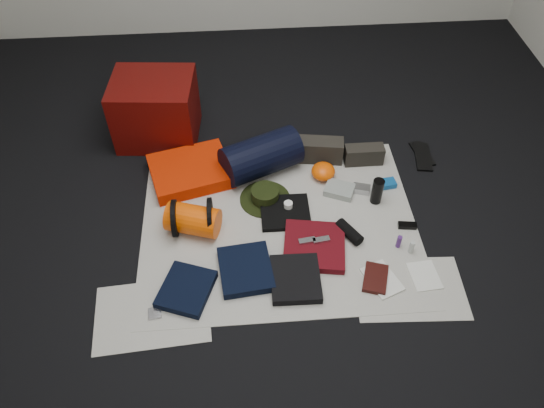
{
  "coord_description": "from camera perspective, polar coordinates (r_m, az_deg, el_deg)",
  "views": [
    {
      "loc": [
        -0.2,
        -2.01,
        2.38
      ],
      "look_at": [
        -0.04,
        0.07,
        0.1
      ],
      "focal_mm": 35.0,
      "sensor_mm": 36.0,
      "label": 1
    }
  ],
  "objects": [
    {
      "name": "hiking_boot_right",
      "position": [
        3.49,
        9.86,
        5.25
      ],
      "size": [
        0.25,
        0.09,
        0.13
      ],
      "primitive_type": "cube",
      "rotation": [
        0.0,
        0.0,
        0.0
      ],
      "color": "#2A2721",
      "rests_on": "newspaper_mat"
    },
    {
      "name": "boonie_crown",
      "position": [
        3.21,
        -0.76,
        1.05
      ],
      "size": [
        0.17,
        0.17,
        0.07
      ],
      "primitive_type": "cylinder",
      "color": "black",
      "rests_on": "boonie_brim"
    },
    {
      "name": "red_shirt",
      "position": [
        2.99,
        4.57,
        -4.54
      ],
      "size": [
        0.39,
        0.39,
        0.05
      ],
      "primitive_type": "cube",
      "rotation": [
        0.0,
        0.0,
        -0.16
      ],
      "color": "#530910",
      "rests_on": "newspaper_mat"
    },
    {
      "name": "stuff_sack",
      "position": [
        3.05,
        -8.49,
        -1.68
      ],
      "size": [
        0.34,
        0.26,
        0.17
      ],
      "primitive_type": "cylinder",
      "rotation": [
        0.0,
        1.57,
        -0.31
      ],
      "color": "#F35004",
      "rests_on": "newspaper_mat"
    },
    {
      "name": "hiking_boot_left",
      "position": [
        3.47,
        5.06,
        5.81
      ],
      "size": [
        0.32,
        0.16,
        0.15
      ],
      "primitive_type": "cube",
      "rotation": [
        0.0,
        0.0,
        -0.15
      ],
      "color": "#2A2721",
      "rests_on": "newspaper_mat"
    },
    {
      "name": "navy_duffel",
      "position": [
        3.34,
        -1.18,
        5.18
      ],
      "size": [
        0.55,
        0.43,
        0.25
      ],
      "primitive_type": "cylinder",
      "rotation": [
        0.0,
        1.57,
        0.42
      ],
      "color": "black",
      "rests_on": "newspaper_mat"
    },
    {
      "name": "sunglasses",
      "position": [
        3.19,
        14.34,
        -2.25
      ],
      "size": [
        0.11,
        0.06,
        0.03
      ],
      "primitive_type": "cube",
      "rotation": [
        0.0,
        0.0,
        -0.14
      ],
      "color": "black",
      "rests_on": "newspaper_mat"
    },
    {
      "name": "speaker",
      "position": [
        3.06,
        8.31,
        -2.99
      ],
      "size": [
        0.15,
        0.18,
        0.07
      ],
      "primitive_type": "cylinder",
      "rotation": [
        1.57,
        0.0,
        0.56
      ],
      "color": "black",
      "rests_on": "newspaper_mat"
    },
    {
      "name": "flip_flop_right",
      "position": [
        3.68,
        15.84,
        5.21
      ],
      "size": [
        0.12,
        0.25,
        0.01
      ],
      "primitive_type": "cube",
      "rotation": [
        0.0,
        0.0,
        0.15
      ],
      "color": "black",
      "rests_on": "floor"
    },
    {
      "name": "paperback_book",
      "position": [
        2.92,
        11.06,
        -7.85
      ],
      "size": [
        0.18,
        0.22,
        0.03
      ],
      "primitive_type": "cube",
      "rotation": [
        0.0,
        0.0,
        -0.32
      ],
      "color": "black",
      "rests_on": "newspaper_mat"
    },
    {
      "name": "sack_strap_right",
      "position": [
        3.03,
        -6.66,
        -1.32
      ],
      "size": [
        0.03,
        0.22,
        0.22
      ],
      "primitive_type": "cylinder",
      "rotation": [
        0.0,
        1.57,
        0.0
      ],
      "color": "black",
      "rests_on": "newspaper_mat"
    },
    {
      "name": "red_cabinet",
      "position": [
        3.64,
        -12.4,
        9.91
      ],
      "size": [
        0.56,
        0.48,
        0.44
      ],
      "primitive_type": "cube",
      "rotation": [
        0.0,
        0.0,
        -0.09
      ],
      "color": "#520806",
      "rests_on": "floor"
    },
    {
      "name": "sleeping_pad",
      "position": [
        3.39,
        -8.76,
        3.51
      ],
      "size": [
        0.57,
        0.51,
        0.09
      ],
      "primitive_type": "cube",
      "rotation": [
        0.0,
        0.0,
        0.26
      ],
      "color": "red",
      "rests_on": "newspaper_mat"
    },
    {
      "name": "trousers_charcoal",
      "position": [
        2.85,
        2.54,
        -8.04
      ],
      "size": [
        0.27,
        0.3,
        0.05
      ],
      "primitive_type": "cube",
      "rotation": [
        0.0,
        0.0,
        -0.02
      ],
      "color": "black",
      "rests_on": "newspaper_mat"
    },
    {
      "name": "compact_camera",
      "position": [
        3.32,
        9.6,
        1.61
      ],
      "size": [
        0.12,
        0.09,
        0.04
      ],
      "primitive_type": "cube",
      "rotation": [
        0.0,
        0.0,
        -0.29
      ],
      "color": "#A9A9AE",
      "rests_on": "newspaper_mat"
    },
    {
      "name": "map_printout",
      "position": [
        3.0,
        16.08,
        -7.41
      ],
      "size": [
        0.16,
        0.2,
        0.01
      ],
      "primitive_type": "cube",
      "rotation": [
        0.0,
        0.0,
        0.08
      ],
      "color": "silver",
      "rests_on": "newspaper_mat"
    },
    {
      "name": "newspaper_sheet_front_right",
      "position": [
        2.94,
        14.55,
        -8.78
      ],
      "size": [
        0.6,
        0.43,
        0.0
      ],
      "primitive_type": "cube",
      "rotation": [
        0.0,
        0.0,
        -0.05
      ],
      "color": "silver",
      "rests_on": "floor"
    },
    {
      "name": "energy_bar_a",
      "position": [
        2.97,
        3.79,
        -3.94
      ],
      "size": [
        0.1,
        0.05,
        0.01
      ],
      "primitive_type": "cube",
      "rotation": [
        0.0,
        0.0,
        0.14
      ],
      "color": "#A9A9AE",
      "rests_on": "red_shirt"
    },
    {
      "name": "tape_roll",
      "position": [
        3.15,
        1.76,
        -0.1
      ],
      "size": [
        0.05,
        0.05,
        0.04
      ],
      "primitive_type": "cylinder",
      "color": "white",
      "rests_on": "black_tshirt"
    },
    {
      "name": "cyan_case",
      "position": [
        3.39,
        12.2,
        2.15
      ],
      "size": [
        0.12,
        0.09,
        0.04
      ],
      "primitive_type": "cube",
      "rotation": [
        0.0,
        0.0,
        0.14
      ],
      "color": "#0E4E8C",
      "rests_on": "newspaper_mat"
    },
    {
      "name": "floor",
      "position": [
        3.13,
        0.79,
        -2.32
      ],
      "size": [
        4.5,
        4.5,
        0.02
      ],
      "primitive_type": "cube",
      "color": "black",
      "rests_on": "ground"
    },
    {
      "name": "boonie_brim",
      "position": [
        3.24,
        -0.75,
        0.54
      ],
      "size": [
        0.35,
        0.35,
        0.01
      ],
      "primitive_type": "cylinder",
      "rotation": [
        0.0,
        0.0,
        -0.15
      ],
      "color": "black",
      "rests_on": "newspaper_mat"
    },
    {
      "name": "sack_strap_left",
      "position": [
        3.05,
        -10.4,
        -1.53
      ],
      "size": [
        0.02,
        0.22,
        0.22
      ],
      "primitive_type": "cylinder",
      "rotation": [
        0.0,
        1.57,
        0.0
      ],
      "color": "black",
      "rests_on": "newspaper_mat"
    },
    {
      "name": "key_cluster",
      "position": [
        2.82,
        -12.48,
        -11.41
      ],
      "size": [
        0.07,
        0.07,
        0.01
      ],
      "primitive_type": "cube",
      "rotation": [
        0.0,
        0.0,
        0.12
      ],
      "color": "#A9A9AE",
      "rests_on": "newspaper_mat"
    },
    {
      "name": "orange_stuff_sack",
      "position": [
        3.36,
        5.53,
        3.51
      ],
      "size": [
        0.18,
        0.18,
        0.1
      ],
      "primitive_type": "ellipsoid",
      "rotation": [
        0.0,
        0.0,
        -0.21
      ],
      "color": "#F35004",
      "rests_on": "newspaper_mat"
    },
    {
      "name": "black_tshirt",
      "position": [
        3.15,
        1.44,
        -0.91
      ],
      "size": [
        0.29,
        0.27,
        0.03
      ],
      "primitive_type": "cube",
      "rotation": [
        0.0,
        0.0,
        -0.01
      ],
      "color": "black",
      "rests_on": "newspaper_mat"
    },
    {
      "name": "trousers_navy_a",
      "position": [
        2.85,
        -9.2,
        -9.04
      ],
      "size": [
        0.33,
        0.36,
        0.04
      ],
      "primitive_type": "cube",
      "rotation": [
        0.0,
        0.0,
        -0.36
      ],
      "color": "black",
      "rests_on": "newspaper_mat"
    },
    {
      "name": "map_booklet",
      "position": [
        2.93,
        11.76,
        -7.94
      ],
      "size": [
        0.22,
        0.26,
        0.01
      ],
      "primitive_type": "cube",
      "rotation": [
        0.0,
        0.0,
        0.38
      ],
      "color": "silver",
      "rests_on": "newspaper_mat"
    },
    {
      "name": "flip_flop_left",
      "position": [
        3.66,
        15.91,
        4.91
      ],
      "size": [
        0.14,
        0.28,
        0.01
      ],
      "primitive_type": "cube",
      "rotation": [
        0.0,
        0.0,
        -0.15
      ],
      "color": "black",
      "rests_on": "floor"
    },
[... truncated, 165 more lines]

